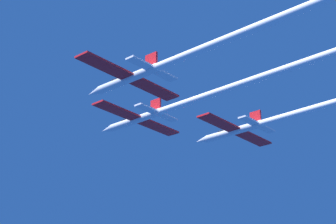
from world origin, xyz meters
TOP-DOWN VIEW (x-y plane):
  - jet_lead at (-0.07, -11.84)m, footprint 19.16×46.56m
  - jet_left_wing at (-13.32, -25.43)m, footprint 19.16×52.37m
  - jet_right_wing at (12.97, -21.90)m, footprint 19.16×43.22m

SIDE VIEW (x-z plane):
  - jet_right_wing at x=12.97m, z-range -2.37..0.80m
  - jet_left_wing at x=-13.32m, z-range -1.67..1.50m
  - jet_lead at x=-0.07m, z-range -1.15..2.03m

